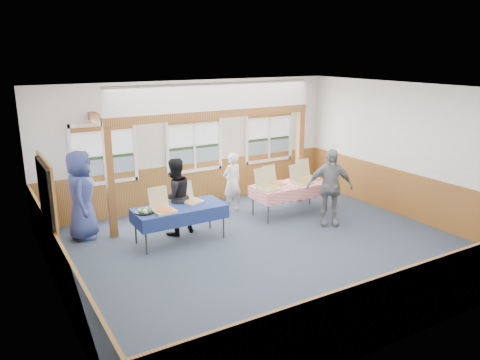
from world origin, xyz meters
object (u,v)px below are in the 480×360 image
object	(u,v)px
man_blue	(81,195)
person_grey	(330,187)
woman_white	(232,182)
table_right	(291,186)
woman_black	(175,197)
table_left	(180,209)

from	to	relation	value
man_blue	person_grey	xyz separation A→B (m)	(5.06, -2.05, -0.06)
man_blue	person_grey	size ratio (longest dim) A/B	1.07
woman_white	table_right	bearing A→B (deg)	133.01
woman_white	woman_black	size ratio (longest dim) A/B	0.88
table_right	man_blue	xyz separation A→B (m)	(-4.75, 1.00, 0.26)
table_right	person_grey	bearing A→B (deg)	-86.07
table_right	woman_white	distance (m)	1.45
person_grey	woman_white	bearing A→B (deg)	156.86
table_left	person_grey	xyz separation A→B (m)	(3.35, -0.84, 0.20)
table_left	man_blue	distance (m)	2.12
table_right	person_grey	size ratio (longest dim) A/B	1.16
table_right	woman_white	bearing A→B (deg)	130.27
table_left	woman_black	distance (m)	0.46
table_left	person_grey	bearing A→B (deg)	-34.99
table_right	woman_black	distance (m)	2.97
woman_black	woman_white	bearing A→B (deg)	-167.64
woman_black	table_left	bearing A→B (deg)	71.38
man_blue	table_left	bearing A→B (deg)	-107.21
woman_white	man_blue	size ratio (longest dim) A/B	0.78
table_left	woman_black	bearing A→B (deg)	58.48
table_left	man_blue	size ratio (longest dim) A/B	1.08
woman_black	person_grey	xyz separation A→B (m)	(3.27, -1.26, 0.05)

